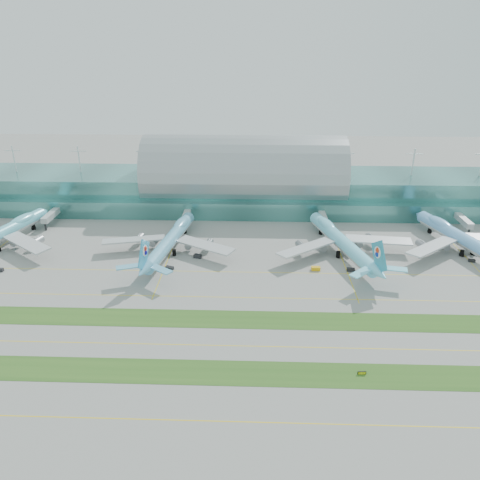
{
  "coord_description": "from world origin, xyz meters",
  "views": [
    {
      "loc": [
        6.82,
        -144.74,
        96.67
      ],
      "look_at": [
        0.0,
        55.0,
        9.0
      ],
      "focal_mm": 35.0,
      "sensor_mm": 36.0,
      "label": 1
    }
  ],
  "objects_px": {
    "airliner_c": "(341,240)",
    "airliner_d": "(463,239)",
    "airliner_b": "(171,239)",
    "taxiway_sign_east": "(362,373)",
    "terminal": "(244,183)"
  },
  "relations": [
    {
      "from": "airliner_d",
      "to": "airliner_c",
      "type": "bearing_deg",
      "value": 166.15
    },
    {
      "from": "airliner_d",
      "to": "airliner_b",
      "type": "bearing_deg",
      "value": 164.44
    },
    {
      "from": "terminal",
      "to": "airliner_d",
      "type": "distance_m",
      "value": 124.93
    },
    {
      "from": "terminal",
      "to": "airliner_d",
      "type": "bearing_deg",
      "value": -30.63
    },
    {
      "from": "airliner_b",
      "to": "taxiway_sign_east",
      "type": "height_order",
      "value": "airliner_b"
    },
    {
      "from": "airliner_c",
      "to": "airliner_d",
      "type": "xyz_separation_m",
      "value": [
        59.09,
        3.6,
        0.08
      ]
    },
    {
      "from": "airliner_d",
      "to": "taxiway_sign_east",
      "type": "distance_m",
      "value": 114.18
    },
    {
      "from": "taxiway_sign_east",
      "to": "terminal",
      "type": "bearing_deg",
      "value": 101.62
    },
    {
      "from": "airliner_c",
      "to": "taxiway_sign_east",
      "type": "distance_m",
      "value": 89.46
    },
    {
      "from": "airliner_b",
      "to": "airliner_c",
      "type": "xyz_separation_m",
      "value": [
        82.04,
        0.77,
        0.25
      ]
    },
    {
      "from": "airliner_d",
      "to": "taxiway_sign_east",
      "type": "bearing_deg",
      "value": -143.08
    },
    {
      "from": "terminal",
      "to": "airliner_b",
      "type": "relative_size",
      "value": 4.53
    },
    {
      "from": "airliner_d",
      "to": "taxiway_sign_east",
      "type": "height_order",
      "value": "airliner_d"
    },
    {
      "from": "terminal",
      "to": "airliner_b",
      "type": "height_order",
      "value": "terminal"
    },
    {
      "from": "airliner_c",
      "to": "airliner_b",
      "type": "bearing_deg",
      "value": 164.75
    }
  ]
}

